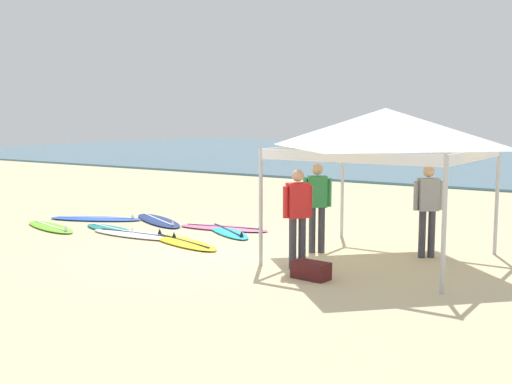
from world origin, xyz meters
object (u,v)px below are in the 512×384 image
at_px(surfboard_teal, 112,229).
at_px(surfboard_pink, 224,228).
at_px(surfboard_yellow, 183,242).
at_px(person_red, 298,211).
at_px(surfboard_white, 138,234).
at_px(surfboard_cyan, 228,231).
at_px(surfboard_navy, 158,220).
at_px(person_grey, 428,205).
at_px(canopy_tent, 385,128).
at_px(surfboard_blue, 96,219).
at_px(gear_bag_near_tent, 311,270).
at_px(surfboard_lime, 50,227).
at_px(person_green, 317,202).

distance_m(surfboard_teal, surfboard_pink, 2.55).
bearing_deg(surfboard_yellow, person_red, -9.56).
distance_m(surfboard_white, surfboard_cyan, 1.99).
xyz_separation_m(surfboard_navy, person_grey, (6.84, -0.18, 0.95)).
xyz_separation_m(surfboard_teal, surfboard_navy, (0.02, 1.51, -0.00)).
xyz_separation_m(canopy_tent, surfboard_yellow, (-3.98, -0.92, -2.35)).
bearing_deg(canopy_tent, person_red, -124.03).
distance_m(surfboard_blue, person_red, 7.02).
relative_size(surfboard_cyan, gear_bag_near_tent, 3.38).
relative_size(surfboard_navy, surfboard_blue, 1.01).
relative_size(surfboard_teal, person_grey, 1.20).
height_order(surfboard_white, surfboard_blue, same).
relative_size(surfboard_white, gear_bag_near_tent, 4.15).
bearing_deg(surfboard_blue, surfboard_cyan, 6.37).
bearing_deg(surfboard_teal, surfboard_white, -7.74).
bearing_deg(person_red, surfboard_navy, 157.11).
relative_size(surfboard_lime, person_grey, 1.28).
height_order(person_red, person_grey, same).
bearing_deg(surfboard_navy, gear_bag_near_tent, -25.15).
distance_m(surfboard_white, surfboard_blue, 2.60).
bearing_deg(person_green, person_red, -76.05).
height_order(surfboard_teal, person_green, person_green).
bearing_deg(gear_bag_near_tent, surfboard_navy, 154.85).
bearing_deg(surfboard_pink, surfboard_yellow, -81.48).
relative_size(surfboard_lime, surfboard_navy, 0.90).
distance_m(surfboard_navy, person_red, 5.80).
distance_m(surfboard_pink, person_green, 3.26).
relative_size(surfboard_yellow, surfboard_white, 0.93).
relative_size(surfboard_lime, surfboard_white, 0.88).
bearing_deg(canopy_tent, person_grey, 45.25).
bearing_deg(surfboard_navy, surfboard_blue, -156.37).
bearing_deg(surfboard_white, surfboard_teal, 172.26).
distance_m(surfboard_teal, surfboard_white, 0.93).
relative_size(surfboard_pink, person_green, 1.33).
height_order(surfboard_navy, gear_bag_near_tent, gear_bag_near_tent).
relative_size(surfboard_navy, person_red, 1.43).
height_order(surfboard_cyan, person_green, person_green).
xyz_separation_m(canopy_tent, surfboard_teal, (-6.25, -0.71, -2.35)).
distance_m(surfboard_cyan, person_red, 3.69).
distance_m(canopy_tent, surfboard_teal, 6.72).
bearing_deg(surfboard_teal, person_grey, 10.93).
height_order(surfboard_yellow, surfboard_navy, same).
height_order(canopy_tent, surfboard_navy, canopy_tent).
xyz_separation_m(surfboard_yellow, person_green, (2.69, 0.79, 0.95)).
bearing_deg(surfboard_lime, surfboard_cyan, 25.98).
distance_m(surfboard_yellow, gear_bag_near_tent, 3.71).
bearing_deg(gear_bag_near_tent, surfboard_teal, 168.16).
bearing_deg(surfboard_lime, surfboard_white, 10.74).
bearing_deg(person_red, gear_bag_near_tent, -42.74).
distance_m(surfboard_lime, surfboard_navy, 2.55).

